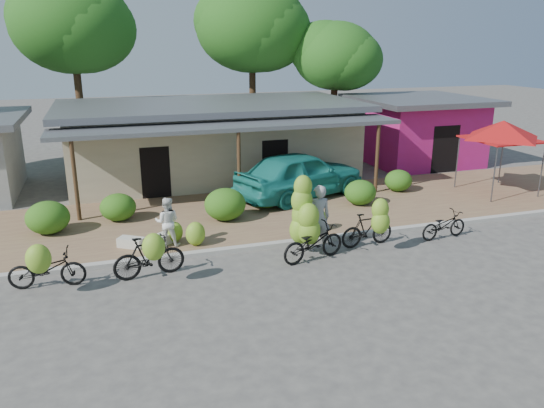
{
  "coord_description": "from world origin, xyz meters",
  "views": [
    {
      "loc": [
        -4.64,
        -12.06,
        5.92
      ],
      "look_at": [
        0.08,
        2.5,
        1.2
      ],
      "focal_mm": 35.0,
      "sensor_mm": 36.0,
      "label": 1
    }
  ],
  "objects_px": {
    "bike_left": "(150,255)",
    "tree_far_center": "(67,22)",
    "tree_near_right": "(331,54)",
    "bystander": "(167,222)",
    "tree_center_right": "(248,25)",
    "bike_far_right": "(444,225)",
    "red_canopy": "(503,130)",
    "sack_far": "(131,242)",
    "bike_far_left": "(46,267)",
    "sack_near": "(160,240)",
    "bike_right": "(371,226)",
    "bike_center": "(309,228)",
    "teal_van": "(300,174)",
    "vendor": "(318,218)"
  },
  "relations": [
    {
      "from": "red_canopy",
      "to": "bystander",
      "type": "height_order",
      "value": "red_canopy"
    },
    {
      "from": "tree_near_right",
      "to": "bystander",
      "type": "bearing_deg",
      "value": -131.24
    },
    {
      "from": "teal_van",
      "to": "bike_far_right",
      "type": "bearing_deg",
      "value": -172.42
    },
    {
      "from": "bike_right",
      "to": "bystander",
      "type": "xyz_separation_m",
      "value": [
        -5.73,
        1.72,
        0.18
      ]
    },
    {
      "from": "tree_center_right",
      "to": "bike_far_right",
      "type": "xyz_separation_m",
      "value": [
        1.94,
        -15.53,
        -6.29
      ]
    },
    {
      "from": "bike_left",
      "to": "bike_far_right",
      "type": "bearing_deg",
      "value": -96.6
    },
    {
      "from": "tree_far_center",
      "to": "bike_left",
      "type": "bearing_deg",
      "value": -82.66
    },
    {
      "from": "tree_center_right",
      "to": "tree_near_right",
      "type": "xyz_separation_m",
      "value": [
        4.0,
        -2.0,
        -1.47
      ]
    },
    {
      "from": "bike_left",
      "to": "bike_center",
      "type": "bearing_deg",
      "value": -97.16
    },
    {
      "from": "bike_right",
      "to": "tree_far_center",
      "type": "bearing_deg",
      "value": 24.44
    },
    {
      "from": "tree_near_right",
      "to": "teal_van",
      "type": "relative_size",
      "value": 1.31
    },
    {
      "from": "bystander",
      "to": "bike_left",
      "type": "bearing_deg",
      "value": 86.63
    },
    {
      "from": "bike_right",
      "to": "bike_far_right",
      "type": "relative_size",
      "value": 1.03
    },
    {
      "from": "bike_far_right",
      "to": "sack_near",
      "type": "distance_m",
      "value": 8.72
    },
    {
      "from": "bike_far_left",
      "to": "teal_van",
      "type": "bearing_deg",
      "value": -52.29
    },
    {
      "from": "bike_right",
      "to": "sack_near",
      "type": "relative_size",
      "value": 2.08
    },
    {
      "from": "tree_center_right",
      "to": "bike_right",
      "type": "height_order",
      "value": "tree_center_right"
    },
    {
      "from": "tree_near_right",
      "to": "teal_van",
      "type": "xyz_separation_m",
      "value": [
        -4.83,
        -8.23,
        -4.24
      ]
    },
    {
      "from": "sack_near",
      "to": "sack_far",
      "type": "relative_size",
      "value": 1.13
    },
    {
      "from": "red_canopy",
      "to": "sack_far",
      "type": "bearing_deg",
      "value": -173.57
    },
    {
      "from": "tree_far_center",
      "to": "sack_far",
      "type": "xyz_separation_m",
      "value": [
        1.59,
        -13.08,
        -6.49
      ]
    },
    {
      "from": "tree_far_center",
      "to": "tree_near_right",
      "type": "relative_size",
      "value": 1.28
    },
    {
      "from": "red_canopy",
      "to": "bystander",
      "type": "distance_m",
      "value": 13.48
    },
    {
      "from": "tree_far_center",
      "to": "tree_center_right",
      "type": "xyz_separation_m",
      "value": [
        9.0,
        0.5,
        -0.03
      ]
    },
    {
      "from": "tree_center_right",
      "to": "bike_left",
      "type": "xyz_separation_m",
      "value": [
        -7.05,
        -15.67,
        -6.09
      ]
    },
    {
      "from": "tree_near_right",
      "to": "bike_right",
      "type": "xyz_separation_m",
      "value": [
        -4.62,
        -13.53,
        -4.58
      ]
    },
    {
      "from": "bike_center",
      "to": "sack_far",
      "type": "bearing_deg",
      "value": 52.73
    },
    {
      "from": "tree_center_right",
      "to": "bike_center",
      "type": "height_order",
      "value": "tree_center_right"
    },
    {
      "from": "tree_center_right",
      "to": "bike_far_left",
      "type": "bearing_deg",
      "value": -121.65
    },
    {
      "from": "tree_far_center",
      "to": "bike_left",
      "type": "xyz_separation_m",
      "value": [
        1.95,
        -15.17,
        -6.12
      ]
    },
    {
      "from": "bike_far_left",
      "to": "vendor",
      "type": "bearing_deg",
      "value": -81.0
    },
    {
      "from": "bike_right",
      "to": "bike_far_left",
      "type": "bearing_deg",
      "value": 85.15
    },
    {
      "from": "sack_far",
      "to": "bystander",
      "type": "distance_m",
      "value": 1.24
    },
    {
      "from": "tree_far_center",
      "to": "vendor",
      "type": "distance_m",
      "value": 17.2
    },
    {
      "from": "bike_center",
      "to": "tree_near_right",
      "type": "bearing_deg",
      "value": -39.74
    },
    {
      "from": "bike_right",
      "to": "bike_far_right",
      "type": "distance_m",
      "value": 2.57
    },
    {
      "from": "bike_left",
      "to": "tree_far_center",
      "type": "bearing_deg",
      "value": -0.15
    },
    {
      "from": "sack_far",
      "to": "bystander",
      "type": "bearing_deg",
      "value": -12.28
    },
    {
      "from": "red_canopy",
      "to": "teal_van",
      "type": "xyz_separation_m",
      "value": [
        -7.72,
        1.74,
        -1.59
      ]
    },
    {
      "from": "tree_far_center",
      "to": "bike_right",
      "type": "xyz_separation_m",
      "value": [
        8.38,
        -15.03,
        -6.07
      ]
    },
    {
      "from": "tree_far_center",
      "to": "sack_far",
      "type": "height_order",
      "value": "tree_far_center"
    },
    {
      "from": "sack_far",
      "to": "teal_van",
      "type": "distance_m",
      "value": 7.42
    },
    {
      "from": "bike_right",
      "to": "bike_center",
      "type": "bearing_deg",
      "value": 88.62
    },
    {
      "from": "bike_left",
      "to": "vendor",
      "type": "xyz_separation_m",
      "value": [
        4.89,
        0.48,
        0.35
      ]
    },
    {
      "from": "tree_far_center",
      "to": "sack_far",
      "type": "bearing_deg",
      "value": -83.05
    },
    {
      "from": "bike_far_left",
      "to": "bystander",
      "type": "height_order",
      "value": "bystander"
    },
    {
      "from": "tree_near_right",
      "to": "sack_far",
      "type": "distance_m",
      "value": 17.0
    },
    {
      "from": "bike_right",
      "to": "bike_far_right",
      "type": "bearing_deg",
      "value": -94.81
    },
    {
      "from": "tree_center_right",
      "to": "sack_near",
      "type": "height_order",
      "value": "tree_center_right"
    },
    {
      "from": "bike_center",
      "to": "bike_far_right",
      "type": "relative_size",
      "value": 1.37
    }
  ]
}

